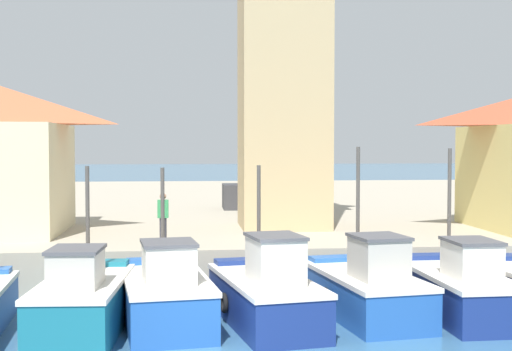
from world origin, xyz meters
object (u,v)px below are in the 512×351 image
(fishing_boat_left_inner, at_px, (83,300))
(fishing_boat_mid_left, at_px, (166,294))
(fishing_boat_mid_right, at_px, (367,288))
(port_crane_near, at_px, (244,75))
(dock_worker_near_tower, at_px, (163,218))
(clock_tower, at_px, (283,19))
(fishing_boat_center, at_px, (266,293))
(fishing_boat_right_inner, at_px, (458,288))

(fishing_boat_left_inner, xyz_separation_m, fishing_boat_mid_left, (1.94, 0.52, -0.01))
(fishing_boat_left_inner, xyz_separation_m, fishing_boat_mid_right, (7.15, 0.80, -0.02))
(fishing_boat_mid_right, xyz_separation_m, port_crane_near, (-1.82, 16.71, 7.13))
(fishing_boat_left_inner, distance_m, dock_worker_near_tower, 5.53)
(fishing_boat_mid_left, bearing_deg, clock_tower, 64.83)
(port_crane_near, distance_m, dock_worker_near_tower, 14.16)
(clock_tower, bearing_deg, dock_worker_near_tower, -134.85)
(clock_tower, height_order, dock_worker_near_tower, clock_tower)
(fishing_boat_mid_left, height_order, dock_worker_near_tower, fishing_boat_mid_left)
(fishing_boat_left_inner, distance_m, clock_tower, 14.07)
(fishing_boat_mid_left, relative_size, clock_tower, 0.29)
(fishing_boat_left_inner, relative_size, port_crane_near, 0.26)
(dock_worker_near_tower, bearing_deg, fishing_boat_center, -60.18)
(fishing_boat_right_inner, xyz_separation_m, clock_tower, (-3.45, 8.72, 8.48))
(fishing_boat_mid_left, distance_m, port_crane_near, 18.73)
(fishing_boat_left_inner, relative_size, fishing_boat_center, 0.93)
(fishing_boat_center, bearing_deg, fishing_boat_right_inner, 4.47)
(port_crane_near, bearing_deg, fishing_boat_center, -92.93)
(port_crane_near, bearing_deg, dock_worker_near_tower, -106.01)
(fishing_boat_mid_left, bearing_deg, fishing_boat_center, -4.50)
(fishing_boat_left_inner, xyz_separation_m, fishing_boat_center, (4.45, 0.33, 0.01))
(fishing_boat_left_inner, height_order, port_crane_near, port_crane_near)
(fishing_boat_center, bearing_deg, dock_worker_near_tower, 119.82)
(fishing_boat_right_inner, bearing_deg, fishing_boat_left_inner, -175.66)
(fishing_boat_mid_left, bearing_deg, fishing_boat_mid_right, 3.03)
(fishing_boat_center, relative_size, dock_worker_near_tower, 3.17)
(clock_tower, distance_m, port_crane_near, 8.21)
(fishing_boat_mid_right, bearing_deg, fishing_boat_mid_left, -176.97)
(dock_worker_near_tower, bearing_deg, clock_tower, 45.15)
(port_crane_near, bearing_deg, fishing_boat_mid_right, -83.79)
(fishing_boat_mid_left, height_order, fishing_boat_center, fishing_boat_center)
(dock_worker_near_tower, bearing_deg, fishing_boat_mid_right, -38.16)
(fishing_boat_left_inner, bearing_deg, port_crane_near, 73.07)
(clock_tower, bearing_deg, port_crane_near, 95.71)
(clock_tower, bearing_deg, fishing_boat_mid_right, -83.33)
(fishing_boat_mid_left, relative_size, dock_worker_near_tower, 2.99)
(fishing_boat_mid_right, height_order, clock_tower, clock_tower)
(dock_worker_near_tower, bearing_deg, fishing_boat_left_inner, -109.17)
(fishing_boat_mid_right, distance_m, clock_tower, 12.14)
(fishing_boat_mid_left, relative_size, port_crane_near, 0.27)
(fishing_boat_left_inner, relative_size, fishing_boat_mid_right, 0.97)
(fishing_boat_center, distance_m, port_crane_near, 18.62)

